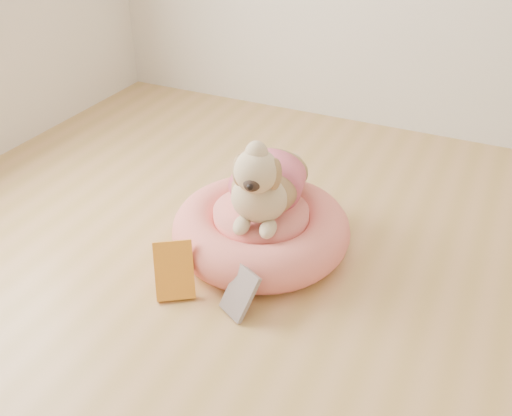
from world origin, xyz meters
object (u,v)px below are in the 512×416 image
at_px(book_white, 240,293).
at_px(pet_bed, 261,229).
at_px(book_yellow, 174,270).
at_px(dog, 265,169).

bearing_deg(book_white, pet_bed, 131.72).
relative_size(pet_bed, book_white, 4.02).
relative_size(pet_bed, book_yellow, 3.36).
distance_m(dog, book_yellow, 0.53).
bearing_deg(book_white, book_yellow, -149.95).
xyz_separation_m(pet_bed, book_white, (0.10, -0.40, -0.01)).
bearing_deg(pet_bed, book_white, -76.00).
height_order(pet_bed, book_white, pet_bed).
xyz_separation_m(pet_bed, book_yellow, (-0.18, -0.41, 0.01)).
xyz_separation_m(pet_bed, dog, (0.01, 0.00, 0.29)).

